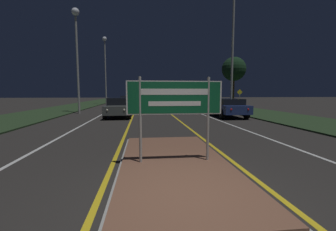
{
  "coord_description": "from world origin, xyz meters",
  "views": [
    {
      "loc": [
        -0.79,
        -3.62,
        1.84
      ],
      "look_at": [
        0.0,
        3.41,
        1.11
      ],
      "focal_mm": 24.0,
      "sensor_mm": 36.0,
      "label": 1
    }
  ],
  "objects_px": {
    "streetlight_right_near": "(233,32)",
    "car_receding_1": "(196,101)",
    "highway_sign": "(175,101)",
    "streetlight_left_near": "(76,39)",
    "car_approaching_0": "(119,107)",
    "warning_sign": "(240,97)",
    "streetlight_left_far": "(105,58)",
    "car_approaching_1": "(127,101)",
    "car_receding_0": "(227,107)"
  },
  "relations": [
    {
      "from": "car_approaching_0",
      "to": "warning_sign",
      "type": "distance_m",
      "value": 13.16
    },
    {
      "from": "streetlight_right_near",
      "to": "car_approaching_0",
      "type": "xyz_separation_m",
      "value": [
        -9.06,
        -0.92,
        -5.92
      ]
    },
    {
      "from": "streetlight_left_near",
      "to": "car_approaching_1",
      "type": "height_order",
      "value": "streetlight_left_near"
    },
    {
      "from": "highway_sign",
      "to": "car_approaching_0",
      "type": "height_order",
      "value": "highway_sign"
    },
    {
      "from": "highway_sign",
      "to": "streetlight_left_near",
      "type": "bearing_deg",
      "value": 113.11
    },
    {
      "from": "streetlight_left_near",
      "to": "warning_sign",
      "type": "relative_size",
      "value": 4.25
    },
    {
      "from": "streetlight_left_near",
      "to": "car_receding_0",
      "type": "distance_m",
      "value": 13.74
    },
    {
      "from": "streetlight_right_near",
      "to": "car_receding_0",
      "type": "height_order",
      "value": "streetlight_right_near"
    },
    {
      "from": "car_receding_1",
      "to": "streetlight_left_far",
      "type": "bearing_deg",
      "value": 154.37
    },
    {
      "from": "highway_sign",
      "to": "car_receding_1",
      "type": "height_order",
      "value": "highway_sign"
    },
    {
      "from": "streetlight_left_near",
      "to": "warning_sign",
      "type": "distance_m",
      "value": 16.61
    },
    {
      "from": "streetlight_left_near",
      "to": "car_receding_0",
      "type": "height_order",
      "value": "streetlight_left_near"
    },
    {
      "from": "highway_sign",
      "to": "warning_sign",
      "type": "height_order",
      "value": "highway_sign"
    },
    {
      "from": "highway_sign",
      "to": "warning_sign",
      "type": "bearing_deg",
      "value": 61.43
    },
    {
      "from": "streetlight_right_near",
      "to": "car_receding_1",
      "type": "xyz_separation_m",
      "value": [
        -0.48,
        10.23,
        -5.95
      ]
    },
    {
      "from": "streetlight_right_near",
      "to": "streetlight_left_far",
      "type": "bearing_deg",
      "value": 128.25
    },
    {
      "from": "highway_sign",
      "to": "streetlight_right_near",
      "type": "bearing_deg",
      "value": 62.39
    },
    {
      "from": "car_approaching_1",
      "to": "car_receding_0",
      "type": "bearing_deg",
      "value": -57.75
    },
    {
      "from": "streetlight_left_far",
      "to": "streetlight_right_near",
      "type": "distance_m",
      "value": 20.47
    },
    {
      "from": "streetlight_left_near",
      "to": "warning_sign",
      "type": "xyz_separation_m",
      "value": [
        15.67,
        2.29,
        -5.0
      ]
    },
    {
      "from": "warning_sign",
      "to": "car_approaching_0",
      "type": "bearing_deg",
      "value": -154.71
    },
    {
      "from": "car_receding_1",
      "to": "car_approaching_0",
      "type": "bearing_deg",
      "value": -127.59
    },
    {
      "from": "warning_sign",
      "to": "car_receding_1",
      "type": "bearing_deg",
      "value": 120.9
    },
    {
      "from": "highway_sign",
      "to": "car_receding_0",
      "type": "xyz_separation_m",
      "value": [
        5.54,
        10.79,
        -0.87
      ]
    },
    {
      "from": "highway_sign",
      "to": "warning_sign",
      "type": "relative_size",
      "value": 1.13
    },
    {
      "from": "warning_sign",
      "to": "streetlight_left_far",
      "type": "bearing_deg",
      "value": 143.72
    },
    {
      "from": "car_receding_1",
      "to": "warning_sign",
      "type": "height_order",
      "value": "warning_sign"
    },
    {
      "from": "highway_sign",
      "to": "streetlight_left_near",
      "type": "height_order",
      "value": "streetlight_left_near"
    },
    {
      "from": "highway_sign",
      "to": "car_receding_1",
      "type": "xyz_separation_m",
      "value": [
        6.02,
        22.67,
        -0.89
      ]
    },
    {
      "from": "streetlight_left_near",
      "to": "car_approaching_0",
      "type": "xyz_separation_m",
      "value": [
        3.78,
        -3.32,
        -5.59
      ]
    },
    {
      "from": "streetlight_left_near",
      "to": "car_receding_1",
      "type": "xyz_separation_m",
      "value": [
        12.36,
        7.82,
        -5.62
      ]
    },
    {
      "from": "streetlight_right_near",
      "to": "car_approaching_0",
      "type": "relative_size",
      "value": 2.45
    },
    {
      "from": "highway_sign",
      "to": "streetlight_left_far",
      "type": "height_order",
      "value": "streetlight_left_far"
    },
    {
      "from": "streetlight_right_near",
      "to": "warning_sign",
      "type": "xyz_separation_m",
      "value": [
        2.82,
        4.7,
        -5.32
      ]
    },
    {
      "from": "streetlight_left_near",
      "to": "streetlight_right_near",
      "type": "height_order",
      "value": "streetlight_right_near"
    },
    {
      "from": "streetlight_left_near",
      "to": "streetlight_right_near",
      "type": "relative_size",
      "value": 0.86
    },
    {
      "from": "car_receding_0",
      "to": "car_receding_1",
      "type": "height_order",
      "value": "car_receding_0"
    },
    {
      "from": "streetlight_left_far",
      "to": "warning_sign",
      "type": "bearing_deg",
      "value": -36.28
    },
    {
      "from": "streetlight_left_near",
      "to": "car_approaching_0",
      "type": "bearing_deg",
      "value": -41.31
    },
    {
      "from": "streetlight_right_near",
      "to": "highway_sign",
      "type": "bearing_deg",
      "value": -117.61
    },
    {
      "from": "streetlight_left_far",
      "to": "car_approaching_1",
      "type": "height_order",
      "value": "streetlight_left_far"
    },
    {
      "from": "car_receding_1",
      "to": "streetlight_left_near",
      "type": "bearing_deg",
      "value": -147.67
    },
    {
      "from": "highway_sign",
      "to": "car_approaching_1",
      "type": "relative_size",
      "value": 0.54
    },
    {
      "from": "streetlight_right_near",
      "to": "car_receding_0",
      "type": "distance_m",
      "value": 6.22
    },
    {
      "from": "streetlight_right_near",
      "to": "car_receding_1",
      "type": "relative_size",
      "value": 2.43
    },
    {
      "from": "car_receding_0",
      "to": "streetlight_right_near",
      "type": "bearing_deg",
      "value": 59.69
    },
    {
      "from": "warning_sign",
      "to": "highway_sign",
      "type": "bearing_deg",
      "value": -118.57
    },
    {
      "from": "streetlight_left_near",
      "to": "streetlight_right_near",
      "type": "distance_m",
      "value": 13.07
    },
    {
      "from": "highway_sign",
      "to": "car_receding_1",
      "type": "relative_size",
      "value": 0.56
    },
    {
      "from": "warning_sign",
      "to": "streetlight_left_near",
      "type": "bearing_deg",
      "value": -171.68
    }
  ]
}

